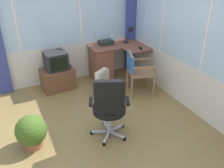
% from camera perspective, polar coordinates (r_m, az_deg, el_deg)
% --- Properties ---
extents(ground, '(4.81, 5.46, 0.06)m').
position_cam_1_polar(ground, '(3.80, -4.24, -13.76)').
color(ground, olive).
extents(north_window_panel, '(3.81, 0.07, 2.71)m').
position_cam_1_polar(north_window_panel, '(5.16, -14.42, 14.21)').
color(north_window_panel, silver).
rests_on(north_window_panel, ground).
extents(east_window_panel, '(0.07, 4.46, 2.71)m').
position_cam_1_polar(east_window_panel, '(4.12, 21.33, 9.87)').
color(east_window_panel, silver).
rests_on(east_window_panel, ground).
extents(curtain_corner, '(0.26, 0.08, 2.61)m').
position_cam_1_polar(curtain_corner, '(5.68, 4.63, 15.66)').
color(curtain_corner, '#39438A').
rests_on(curtain_corner, ground).
extents(desk, '(1.16, 0.89, 0.76)m').
position_cam_1_polar(desk, '(5.43, -2.00, 5.25)').
color(desk, brown).
rests_on(desk, ground).
extents(desk_lamp, '(0.23, 0.20, 0.37)m').
position_cam_1_polar(desk_lamp, '(5.50, 4.30, 11.97)').
color(desk_lamp, black).
rests_on(desk_lamp, desk).
extents(tv_remote, '(0.09, 0.16, 0.02)m').
position_cam_1_polar(tv_remote, '(5.21, 6.68, 8.35)').
color(tv_remote, black).
rests_on(tv_remote, desk).
extents(spray_bottle, '(0.06, 0.06, 0.22)m').
position_cam_1_polar(spray_bottle, '(5.48, -0.04, 10.53)').
color(spray_bottle, '#4BAADB').
rests_on(spray_bottle, desk).
extents(paper_tray, '(0.30, 0.24, 0.09)m').
position_cam_1_polar(paper_tray, '(5.43, -1.45, 9.72)').
color(paper_tray, '#232C27').
rests_on(paper_tray, desk).
extents(wooden_armchair, '(0.61, 0.60, 0.86)m').
position_cam_1_polar(wooden_armchair, '(4.78, 5.46, 3.85)').
color(wooden_armchair, '#9A6D4B').
rests_on(wooden_armchair, ground).
extents(office_chair, '(0.63, 0.60, 1.03)m').
position_cam_1_polar(office_chair, '(3.52, -0.64, -5.01)').
color(office_chair, '#B7B7BF').
rests_on(office_chair, ground).
extents(tv_on_stand, '(0.67, 0.48, 0.81)m').
position_cam_1_polar(tv_on_stand, '(5.13, -12.69, 2.54)').
color(tv_on_stand, brown).
rests_on(tv_on_stand, ground).
extents(space_heater, '(0.40, 0.34, 0.55)m').
position_cam_1_polar(space_heater, '(4.81, -2.25, 0.41)').
color(space_heater, silver).
rests_on(space_heater, ground).
extents(potted_plant, '(0.45, 0.45, 0.51)m').
position_cam_1_polar(potted_plant, '(3.73, -18.36, -10.51)').
color(potted_plant, '#985A39').
rests_on(potted_plant, ground).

